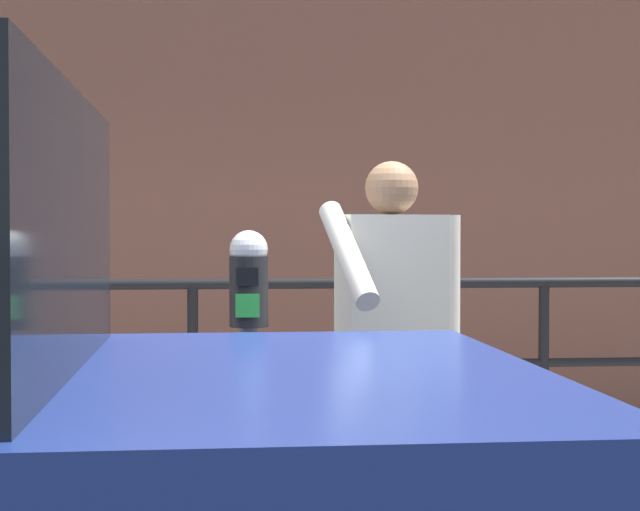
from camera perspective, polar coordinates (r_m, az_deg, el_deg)
The scene contains 4 objects.
parking_meter at distance 4.06m, azimuth -3.93°, elevation -4.24°, with size 0.15×0.16×1.33m.
pedestrian_at_meter at distance 4.18m, azimuth 3.98°, elevation -4.36°, with size 0.59×0.66×1.60m.
background_railing at distance 5.82m, azimuth -7.00°, elevation -4.23°, with size 24.06×0.06×1.06m.
backdrop_wall at distance 7.65m, azimuth -6.56°, elevation 4.80°, with size 32.00×0.50×3.85m, color brown.
Camera 1 is at (0.20, -3.51, 1.48)m, focal length 58.26 mm.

